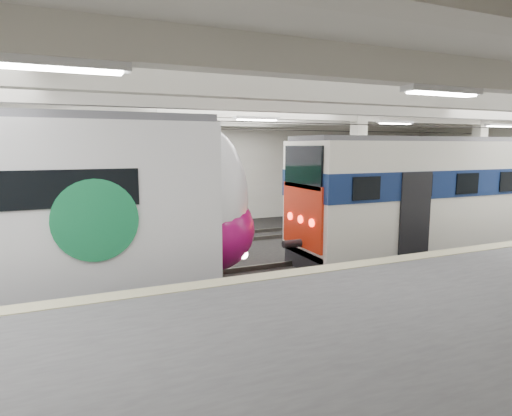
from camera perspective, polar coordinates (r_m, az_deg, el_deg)
name	(u,v)px	position (r m, az deg, el deg)	size (l,w,h in m)	color
station_hall	(313,175)	(11.59, 7.56, 4.45)	(36.00, 24.00, 5.75)	black
older_rer	(453,193)	(17.61, 24.77, 1.84)	(13.04, 2.88, 4.32)	white
far_train	(9,197)	(17.37, -30.07, 1.26)	(13.43, 2.94, 4.30)	white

